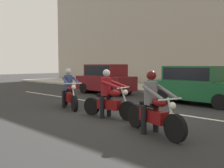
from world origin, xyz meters
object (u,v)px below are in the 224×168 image
Objects in this scene: parked_sedan_forest_green at (195,85)px; motorcycle_with_rider_crimson at (109,98)px; motorcycle_with_rider_denim_blue at (69,92)px; motorcycle_with_rider_gray at (153,109)px; parked_hatchback_maroon at (106,79)px.

motorcycle_with_rider_crimson is at bearing -100.00° from parked_sedan_forest_green.
motorcycle_with_rider_denim_blue is 0.48× the size of parked_sedan_forest_green.
motorcycle_with_rider_gray and motorcycle_with_rider_denim_blue have the same top height.
parked_sedan_forest_green is 5.72m from parked_hatchback_maroon.
parked_hatchback_maroon reaches higher than motorcycle_with_rider_crimson.
motorcycle_with_rider_crimson is 0.50× the size of parked_sedan_forest_green.
parked_hatchback_maroon is (-5.72, 0.01, 0.05)m from parked_sedan_forest_green.
parked_sedan_forest_green is at bearing 80.00° from motorcycle_with_rider_crimson.
parked_sedan_forest_green is (0.85, 4.82, 0.22)m from motorcycle_with_rider_crimson.
motorcycle_with_rider_denim_blue is at bearing -125.59° from parked_sedan_forest_green.
parked_sedan_forest_green is at bearing -0.05° from parked_hatchback_maroon.
motorcycle_with_rider_gray is 8.93m from parked_hatchback_maroon.
motorcycle_with_rider_gray is 2.28m from motorcycle_with_rider_crimson.
motorcycle_with_rider_denim_blue reaches higher than motorcycle_with_rider_crimson.
motorcycle_with_rider_gray is at bearing -37.77° from parked_hatchback_maroon.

